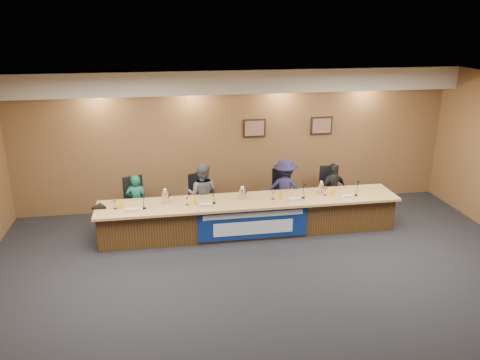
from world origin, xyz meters
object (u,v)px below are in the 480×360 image
object	(u,v)px
dais_body	(250,217)
carafe_right	(321,188)
panelist_a	(137,202)
speakerphone	(99,207)
office_chair_c	(283,197)
carafe_mid	(242,194)
office_chair_b	(202,202)
carafe_left	(165,197)
panelist_d	(332,190)
banner	(253,224)
panelist_b	(203,194)
office_chair_a	(137,206)
office_chair_d	(330,194)
panelist_c	(285,189)

from	to	relation	value
dais_body	carafe_right	size ratio (longest dim) A/B	26.58
panelist_a	speakerphone	world-z (taller)	panelist_a
dais_body	office_chair_c	distance (m)	1.13
panelist_a	carafe_mid	distance (m)	2.22
office_chair_b	carafe_left	xyz separation A→B (m)	(-0.78, -0.65, 0.40)
panelist_d	office_chair_c	size ratio (longest dim) A/B	2.54
office_chair_b	office_chair_c	distance (m)	1.80
speakerphone	panelist_d	bearing A→B (deg)	6.45
banner	office_chair_b	size ratio (longest dim) A/B	4.58
carafe_left	panelist_a	bearing A→B (deg)	137.23
office_chair_b	speakerphone	world-z (taller)	speakerphone
dais_body	carafe_left	size ratio (longest dim) A/B	23.12
carafe_mid	office_chair_b	bearing A→B (deg)	137.27
dais_body	panelist_d	distance (m)	2.09
panelist_b	speakerphone	size ratio (longest dim) A/B	4.30
office_chair_a	carafe_right	bearing A→B (deg)	-29.29
dais_body	carafe_mid	bearing A→B (deg)	-176.16
panelist_a	carafe_right	xyz separation A→B (m)	(3.81, -0.52, 0.26)
panelist_a	carafe_right	bearing A→B (deg)	175.90
office_chair_a	office_chair_d	size ratio (longest dim) A/B	1.00
dais_body	panelist_a	world-z (taller)	panelist_a
panelist_c	panelist_a	bearing A→B (deg)	16.89
banner	carafe_right	bearing A→B (deg)	17.21
panelist_c	carafe_left	bearing A→B (deg)	28.87
banner	speakerphone	world-z (taller)	speakerphone
panelist_b	dais_body	bearing A→B (deg)	165.68
office_chair_b	panelist_b	bearing A→B (deg)	-111.61
office_chair_c	office_chair_d	distance (m)	1.10
panelist_d	carafe_left	world-z (taller)	panelist_d
office_chair_c	carafe_mid	bearing A→B (deg)	-146.58
panelist_c	carafe_mid	xyz separation A→B (m)	(-1.05, -0.59, 0.18)
panelist_c	speakerphone	bearing A→B (deg)	25.15
dais_body	office_chair_d	xyz separation A→B (m)	(1.99, 0.68, 0.13)
panelist_d	speakerphone	size ratio (longest dim) A/B	3.82
panelist_a	office_chair_c	xyz separation A→B (m)	(3.18, 0.10, -0.12)
carafe_mid	carafe_right	size ratio (longest dim) A/B	1.04
speakerphone	office_chair_d	bearing A→B (deg)	7.59
banner	office_chair_a	xyz separation A→B (m)	(-2.28, 1.10, 0.10)
panelist_a	carafe_left	world-z (taller)	panelist_a
panelist_b	office_chair_d	bearing A→B (deg)	-159.64
panelist_b	panelist_d	size ratio (longest dim) A/B	1.13
panelist_c	speakerphone	size ratio (longest dim) A/B	4.30
panelist_a	panelist_b	xyz separation A→B (m)	(1.38, 0.00, 0.09)
panelist_b	panelist_d	bearing A→B (deg)	-161.62
carafe_mid	panelist_d	bearing A→B (deg)	15.43
panelist_a	office_chair_d	world-z (taller)	panelist_a
office_chair_a	office_chair_c	world-z (taller)	same
dais_body	panelist_a	distance (m)	2.37
office_chair_a	dais_body	bearing A→B (deg)	-36.62
panelist_a	panelist_c	xyz separation A→B (m)	(3.18, 0.00, 0.09)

